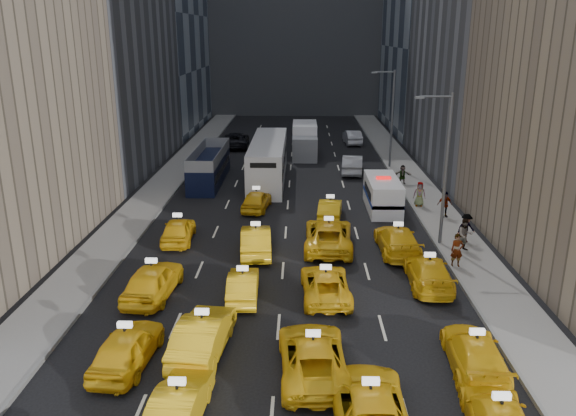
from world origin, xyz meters
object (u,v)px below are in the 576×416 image
at_px(taxi_2, 369,407).
at_px(box_truck, 305,140).
at_px(nypd_van, 383,195).
at_px(double_decker, 209,166).
at_px(pedestrian_0, 457,250).
at_px(city_bus, 268,161).
at_px(taxi_1, 179,405).

height_order(taxi_2, box_truck, box_truck).
relative_size(nypd_van, box_truck, 0.77).
xyz_separation_m(double_decker, pedestrian_0, (16.11, -17.99, -0.36)).
relative_size(double_decker, city_bus, 0.74).
distance_m(taxi_1, nypd_van, 25.37).
height_order(nypd_van, pedestrian_0, nypd_van).
height_order(double_decker, box_truck, box_truck).
relative_size(box_truck, pedestrian_0, 4.04).
relative_size(taxi_1, nypd_van, 0.73).
bearing_deg(pedestrian_0, city_bus, 119.65).
distance_m(double_decker, pedestrian_0, 24.15).
relative_size(taxi_2, double_decker, 0.52).
height_order(taxi_1, box_truck, box_truck).
xyz_separation_m(taxi_2, double_decker, (-9.96, 30.82, 0.69)).
bearing_deg(taxi_2, double_decker, -73.31).
bearing_deg(double_decker, box_truck, 57.62).
xyz_separation_m(taxi_1, pedestrian_0, (12.31, 12.84, 0.38)).
xyz_separation_m(taxi_1, double_decker, (-3.80, 30.83, 0.74)).
height_order(taxi_1, pedestrian_0, pedestrian_0).
relative_size(taxi_1, city_bus, 0.31).
bearing_deg(taxi_1, pedestrian_0, -129.33).
xyz_separation_m(taxi_2, city_bus, (-5.01, 31.61, 0.98)).
distance_m(box_truck, pedestrian_0, 29.88).
distance_m(taxi_2, city_bus, 32.02).
xyz_separation_m(city_bus, box_truck, (3.18, 10.00, -0.10)).
bearing_deg(pedestrian_0, box_truck, 104.43).
xyz_separation_m(taxi_1, box_truck, (4.33, 41.62, 0.93)).
bearing_deg(box_truck, double_decker, -132.84).
height_order(taxi_2, nypd_van, nypd_van).
relative_size(taxi_1, double_decker, 0.41).
bearing_deg(box_truck, taxi_2, -93.33).
bearing_deg(taxi_2, city_bus, -82.21).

